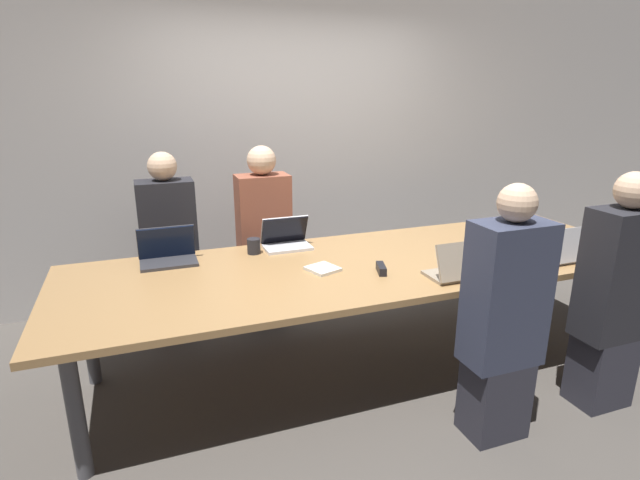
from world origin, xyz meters
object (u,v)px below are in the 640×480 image
object	(u,v)px
stapler	(381,269)
laptop_near_midright	(458,268)
cup_far_midleft	(254,246)
laptop_near_right	(562,252)
person_near_right	(614,298)
person_near_midright	(503,321)
laptop_far_midleft	(286,238)
laptop_far_left	(168,252)
person_far_left	(170,251)
person_far_midleft	(264,240)

from	to	relation	value
stapler	laptop_near_midright	bearing A→B (deg)	-15.51
laptop_near_midright	cup_far_midleft	bearing A→B (deg)	-40.46
laptop_near_right	person_near_right	world-z (taller)	person_near_right
person_near_right	person_near_midright	bearing A→B (deg)	0.75
laptop_near_right	stapler	xyz separation A→B (m)	(-1.18, 0.23, -0.04)
laptop_far_midleft	laptop_far_left	world-z (taller)	laptop_far_left
cup_far_midleft	laptop_near_right	distance (m)	2.02
laptop_near_right	laptop_far_left	bearing A→B (deg)	-20.10
laptop_far_midleft	person_near_right	size ratio (longest dim) A/B	0.23
laptop_near_right	stapler	bearing A→B (deg)	-11.04
person_far_left	laptop_near_midright	bearing A→B (deg)	-41.50
person_far_midleft	person_near_midright	distance (m)	1.96
cup_far_midleft	person_near_midright	bearing A→B (deg)	-51.47
person_far_midleft	stapler	distance (m)	1.21
cup_far_midleft	person_near_midright	world-z (taller)	person_near_midright
person_far_left	laptop_far_midleft	bearing A→B (deg)	-29.61
person_far_midleft	cup_far_midleft	distance (m)	0.54
laptop_near_midright	person_near_midright	size ratio (longest dim) A/B	0.23
laptop_far_midleft	person_near_midright	bearing A→B (deg)	-59.89
person_near_midright	stapler	bearing A→B (deg)	-60.13
laptop_near_midright	laptop_far_left	world-z (taller)	laptop_far_left
laptop_near_midright	person_far_left	size ratio (longest dim) A/B	0.23
laptop_near_midright	person_near_midright	distance (m)	0.44
person_near_midright	laptop_near_midright	bearing A→B (deg)	-89.44
laptop_far_midleft	laptop_near_right	bearing A→B (deg)	-30.09
laptop_near_midright	stapler	size ratio (longest dim) A/B	2.07
person_far_left	laptop_near_right	xyz separation A→B (m)	(2.35, -1.35, 0.15)
person_near_midright	laptop_near_right	size ratio (longest dim) A/B	4.26
person_near_midright	stapler	size ratio (longest dim) A/B	9.03
cup_far_midleft	laptop_near_midright	world-z (taller)	laptop_near_midright
person_far_left	person_near_right	size ratio (longest dim) A/B	1.00
laptop_far_left	laptop_near_midright	bearing A→B (deg)	-29.28
laptop_far_midleft	laptop_far_left	distance (m)	0.81
laptop_far_left	laptop_near_right	bearing A→B (deg)	-20.10
laptop_far_midleft	cup_far_midleft	distance (m)	0.25
laptop_far_left	person_far_left	distance (m)	0.50
person_near_midright	stapler	world-z (taller)	person_near_midright
laptop_near_midright	laptop_near_right	size ratio (longest dim) A/B	0.98
person_far_midleft	person_near_midright	size ratio (longest dim) A/B	1.02
person_far_midleft	stapler	world-z (taller)	person_far_midleft
person_near_right	stapler	size ratio (longest dim) A/B	9.09
person_near_right	stapler	world-z (taller)	person_near_right
laptop_near_midright	laptop_near_right	distance (m)	0.80
person_far_midleft	person_near_right	xyz separation A→B (m)	(1.63, -1.77, -0.01)
cup_far_midleft	person_far_left	bearing A→B (deg)	136.56
laptop_far_left	person_near_right	distance (m)	2.71
laptop_near_midright	person_near_right	bearing A→B (deg)	152.94
laptop_far_midleft	person_far_midleft	world-z (taller)	person_far_midleft
laptop_near_midright	laptop_far_left	distance (m)	1.81
laptop_near_midright	laptop_near_right	xyz separation A→B (m)	(0.80, 0.01, 0.00)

